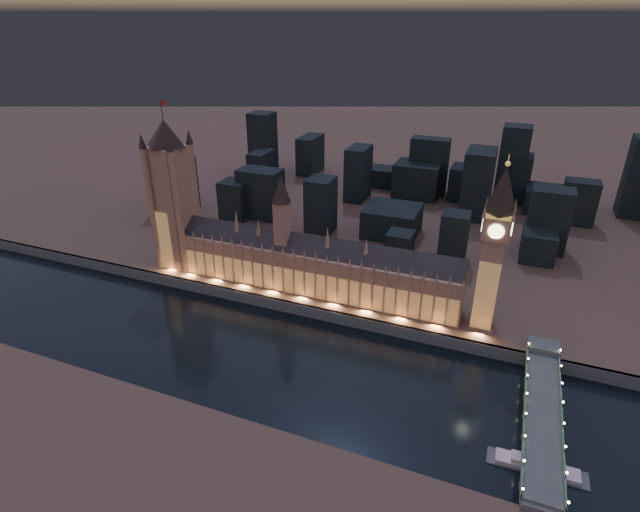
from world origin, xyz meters
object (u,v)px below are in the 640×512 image
at_px(victoria_tower, 172,188).
at_px(palace_of_westminster, 309,265).
at_px(elizabeth_tower, 496,236).
at_px(westminster_bridge, 541,413).
at_px(river_boat, 537,466).

bearing_deg(victoria_tower, palace_of_westminster, -0.10).
distance_m(elizabeth_tower, westminster_bridge, 95.37).
relative_size(victoria_tower, river_boat, 2.85).
height_order(palace_of_westminster, river_boat, palace_of_westminster).
xyz_separation_m(westminster_bridge, river_boat, (-0.77, -29.55, -4.44)).
distance_m(westminster_bridge, river_boat, 29.89).
relative_size(victoria_tower, westminster_bridge, 1.05).
xyz_separation_m(palace_of_westminster, westminster_bridge, (148.30, -65.20, -20.37)).
relative_size(elizabeth_tower, westminster_bridge, 0.92).
bearing_deg(palace_of_westminster, westminster_bridge, -23.73).
height_order(victoria_tower, westminster_bridge, victoria_tower).
height_order(elizabeth_tower, westminster_bridge, elizabeth_tower).
bearing_deg(westminster_bridge, victoria_tower, 165.50).
bearing_deg(victoria_tower, westminster_bridge, -14.50).
bearing_deg(river_boat, westminster_bridge, 88.51).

